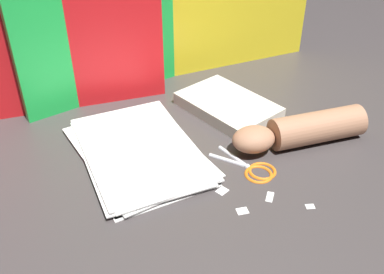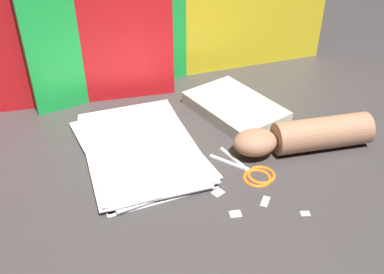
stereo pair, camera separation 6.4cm
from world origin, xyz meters
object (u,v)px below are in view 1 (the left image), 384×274
(book_closed, at_px, (228,106))
(paper_stack, at_px, (139,151))
(scissors, at_px, (253,168))
(hand_forearm, at_px, (301,130))

(book_closed, bearing_deg, paper_stack, -167.18)
(paper_stack, distance_m, book_closed, 0.27)
(paper_stack, distance_m, scissors, 0.24)
(book_closed, bearing_deg, scissors, -109.35)
(book_closed, xyz_separation_m, scissors, (-0.08, -0.22, -0.01))
(hand_forearm, bearing_deg, paper_stack, 158.09)
(paper_stack, relative_size, book_closed, 1.36)
(paper_stack, xyz_separation_m, scissors, (0.18, -0.16, -0.00))
(paper_stack, distance_m, hand_forearm, 0.35)
(book_closed, height_order, scissors, book_closed)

